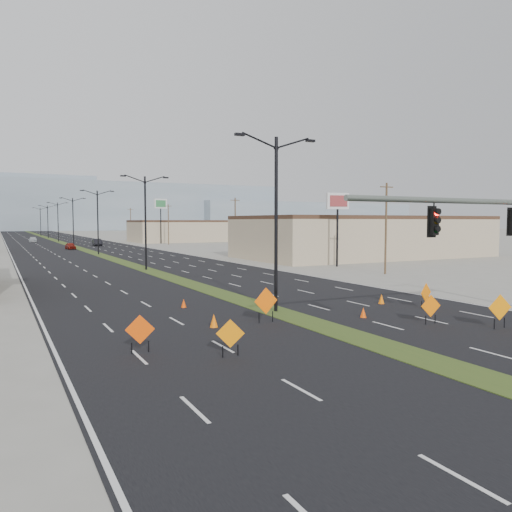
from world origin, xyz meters
name	(u,v)px	position (x,y,z in m)	size (l,w,h in m)	color
ground	(439,365)	(0.00, 0.00, 0.00)	(600.00, 600.00, 0.00)	gray
road_surface	(71,246)	(0.00, 100.00, 0.00)	(25.00, 400.00, 0.02)	black
median_strip	(71,246)	(0.00, 100.00, 0.00)	(2.00, 400.00, 0.04)	#304C1B
building_se_near	(364,238)	(34.00, 45.00, 2.75)	(36.00, 18.00, 5.50)	tan
building_se_far	(216,231)	(38.00, 110.00, 2.50)	(44.00, 16.00, 5.00)	tan
mesa_center	(96,207)	(40.00, 300.00, 14.00)	(220.00, 50.00, 28.00)	gray
mesa_east	(301,216)	(180.00, 290.00, 9.00)	(160.00, 50.00, 18.00)	gray
streetlight_0	(276,218)	(0.00, 12.00, 5.42)	(5.15, 0.24, 10.02)	black
streetlight_1	(145,220)	(0.00, 40.00, 5.42)	(5.15, 0.24, 10.02)	black
streetlight_2	(98,220)	(0.00, 68.00, 5.42)	(5.15, 0.24, 10.02)	black
streetlight_3	(73,220)	(0.00, 96.00, 5.42)	(5.15, 0.24, 10.02)	black
streetlight_4	(58,221)	(0.00, 124.00, 5.42)	(5.15, 0.24, 10.02)	black
streetlight_5	(48,221)	(0.00, 152.00, 5.42)	(5.15, 0.24, 10.02)	black
streetlight_6	(40,221)	(0.00, 180.00, 5.42)	(5.15, 0.24, 10.02)	black
utility_pole_0	(386,227)	(20.00, 25.00, 4.67)	(1.60, 0.20, 9.00)	#4C3823
utility_pole_1	(235,225)	(20.00, 60.00, 4.67)	(1.60, 0.20, 9.00)	#4C3823
utility_pole_2	(168,224)	(20.00, 95.00, 4.67)	(1.60, 0.20, 9.00)	#4C3823
utility_pole_3	(131,223)	(20.00, 130.00, 4.67)	(1.60, 0.20, 9.00)	#4C3823
car_left	(70,246)	(-2.00, 85.19, 0.63)	(1.50, 3.72, 1.27)	maroon
car_mid	(97,242)	(4.83, 96.69, 0.74)	(1.57, 4.50, 1.48)	black
car_far	(33,240)	(-6.06, 123.14, 0.64)	(1.78, 4.39, 1.27)	#B7BEC2
construction_sign_0	(140,331)	(-9.30, 6.61, 0.91)	(1.13, 0.34, 1.55)	#EB4704
construction_sign_1	(230,335)	(-6.34, 4.48, 0.86)	(1.02, 0.50, 1.48)	orange
construction_sign_2	(266,302)	(-2.00, 9.55, 1.08)	(1.38, 0.12, 1.83)	#FF6005
construction_sign_3	(500,309)	(7.40, 3.00, 1.00)	(1.24, 0.35, 1.69)	orange
construction_sign_4	(431,307)	(5.26, 5.35, 0.88)	(1.12, 0.24, 1.51)	orange
construction_sign_5	(426,294)	(8.59, 8.84, 0.89)	(1.11, 0.34, 1.52)	orange
cone_0	(214,321)	(-4.84, 9.71, 0.34)	(0.41, 0.41, 0.68)	#FE6A05
cone_1	(363,313)	(3.34, 8.27, 0.29)	(0.35, 0.35, 0.58)	#FF4D05
cone_2	(381,299)	(7.31, 11.29, 0.32)	(0.38, 0.38, 0.64)	orange
cone_3	(184,303)	(-4.27, 15.79, 0.27)	(0.33, 0.33, 0.55)	#ED4605
pole_sign_east_near	(338,207)	(20.70, 33.83, 6.85)	(2.78, 0.81, 8.47)	black
pole_sign_east_far	(161,207)	(20.06, 100.93, 8.60)	(3.35, 1.40, 10.46)	black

